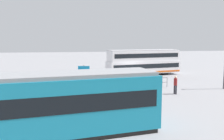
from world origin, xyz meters
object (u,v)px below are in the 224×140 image
object	(u,v)px
double_decker_bus	(144,62)
info_sign	(84,72)
pedestrian_crossing	(175,84)
tram_yellow	(4,108)
pedestrian_near_railing	(114,79)

from	to	relation	value
double_decker_bus	info_sign	world-z (taller)	double_decker_bus
pedestrian_crossing	double_decker_bus	bearing A→B (deg)	-94.67
tram_yellow	info_sign	xyz separation A→B (m)	(-4.77, -12.21, 0.03)
double_decker_bus	info_sign	xyz separation A→B (m)	(9.32, 8.14, -0.16)
double_decker_bus	pedestrian_near_railing	world-z (taller)	double_decker_bus
info_sign	pedestrian_near_railing	bearing A→B (deg)	179.91
tram_yellow	pedestrian_near_railing	world-z (taller)	tram_yellow
double_decker_bus	pedestrian_near_railing	bearing A→B (deg)	53.08
tram_yellow	pedestrian_near_railing	bearing A→B (deg)	-123.16
double_decker_bus	pedestrian_crossing	bearing A→B (deg)	85.33
pedestrian_crossing	info_sign	size ratio (longest dim) A/B	0.69
info_sign	tram_yellow	bearing A→B (deg)	68.65
pedestrian_crossing	info_sign	xyz separation A→B (m)	(8.32, -4.11, 0.77)
pedestrian_near_railing	info_sign	world-z (taller)	info_sign
tram_yellow	info_sign	distance (m)	13.11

